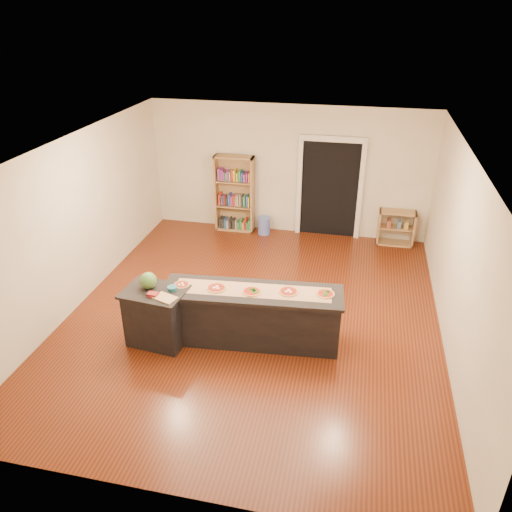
% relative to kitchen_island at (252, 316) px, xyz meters
% --- Properties ---
extents(room, '(6.00, 7.00, 2.80)m').
position_rel_kitchen_island_xyz_m(room, '(-0.13, 0.67, 0.96)').
color(room, '#ECE2C6').
rests_on(room, ground).
extents(doorway, '(1.40, 0.09, 2.21)m').
position_rel_kitchen_island_xyz_m(doorway, '(0.77, 4.13, 0.76)').
color(doorway, black).
rests_on(doorway, room).
extents(kitchen_island, '(2.66, 0.72, 0.88)m').
position_rel_kitchen_island_xyz_m(kitchen_island, '(0.00, 0.00, 0.00)').
color(kitchen_island, black).
rests_on(kitchen_island, ground).
extents(side_counter, '(0.91, 0.66, 0.90)m').
position_rel_kitchen_island_xyz_m(side_counter, '(-1.39, -0.34, 0.01)').
color(side_counter, black).
rests_on(side_counter, ground).
extents(bookshelf, '(0.85, 0.30, 1.71)m').
position_rel_kitchen_island_xyz_m(bookshelf, '(-1.29, 3.96, 0.41)').
color(bookshelf, tan).
rests_on(bookshelf, ground).
extents(low_shelf, '(0.75, 0.32, 0.75)m').
position_rel_kitchen_island_xyz_m(low_shelf, '(2.23, 3.95, -0.07)').
color(low_shelf, tan).
rests_on(low_shelf, ground).
extents(waste_bin, '(0.27, 0.27, 0.39)m').
position_rel_kitchen_island_xyz_m(waste_bin, '(-0.60, 3.88, -0.25)').
color(waste_bin, '#5A6FCA').
rests_on(waste_bin, ground).
extents(kraft_paper, '(2.34, 0.61, 0.00)m').
position_rel_kitchen_island_xyz_m(kraft_paper, '(-0.00, 0.01, 0.44)').
color(kraft_paper, tan).
rests_on(kraft_paper, kitchen_island).
extents(watermelon, '(0.25, 0.25, 0.25)m').
position_rel_kitchen_island_xyz_m(watermelon, '(-1.49, -0.27, 0.58)').
color(watermelon, '#144214').
rests_on(watermelon, side_counter).
extents(cutting_board, '(0.37, 0.30, 0.02)m').
position_rel_kitchen_island_xyz_m(cutting_board, '(-1.15, -0.50, 0.47)').
color(cutting_board, tan).
rests_on(cutting_board, side_counter).
extents(package_red, '(0.16, 0.12, 0.05)m').
position_rel_kitchen_island_xyz_m(package_red, '(-1.35, -0.48, 0.48)').
color(package_red, maroon).
rests_on(package_red, side_counter).
extents(package_teal, '(0.14, 0.14, 0.05)m').
position_rel_kitchen_island_xyz_m(package_teal, '(-1.14, -0.25, 0.48)').
color(package_teal, '#195966').
rests_on(package_teal, side_counter).
extents(pizza_a, '(0.25, 0.25, 0.02)m').
position_rel_kitchen_island_xyz_m(pizza_a, '(-1.06, -0.07, 0.45)').
color(pizza_a, '#B99547').
rests_on(pizza_a, kitchen_island).
extents(pizza_b, '(0.31, 0.31, 0.02)m').
position_rel_kitchen_island_xyz_m(pizza_b, '(-0.53, -0.05, 0.45)').
color(pizza_b, '#B99547').
rests_on(pizza_b, kitchen_island).
extents(pizza_c, '(0.29, 0.29, 0.02)m').
position_rel_kitchen_island_xyz_m(pizza_c, '(0.00, -0.04, 0.45)').
color(pizza_c, '#B99547').
rests_on(pizza_c, kitchen_island).
extents(pizza_d, '(0.31, 0.31, 0.02)m').
position_rel_kitchen_island_xyz_m(pizza_d, '(0.53, 0.07, 0.45)').
color(pizza_d, '#B99547').
rests_on(pizza_d, kitchen_island).
extents(pizza_e, '(0.27, 0.27, 0.02)m').
position_rel_kitchen_island_xyz_m(pizza_e, '(1.06, 0.12, 0.45)').
color(pizza_e, '#B99547').
rests_on(pizza_e, kitchen_island).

